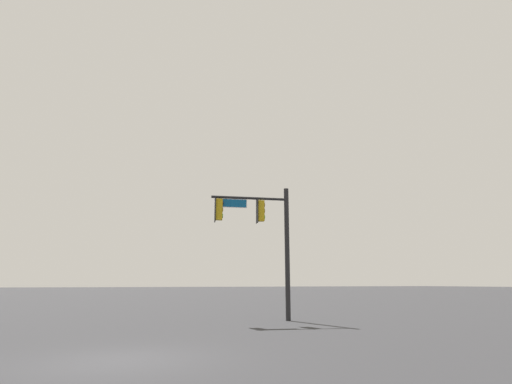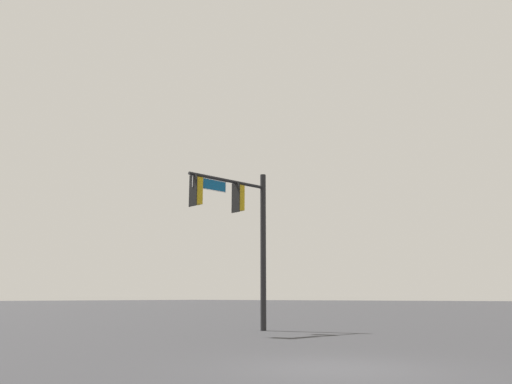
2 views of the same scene
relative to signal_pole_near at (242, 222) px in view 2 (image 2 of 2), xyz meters
The scene contains 2 objects.
ground_plane 12.02m from the signal_pole_near, 49.15° to the left, with size 400.00×400.00×0.00m, color #2D2D30.
signal_pole_near is the anchor object (origin of this frame).
Camera 2 is at (9.22, 5.02, 1.40)m, focal length 35.00 mm.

